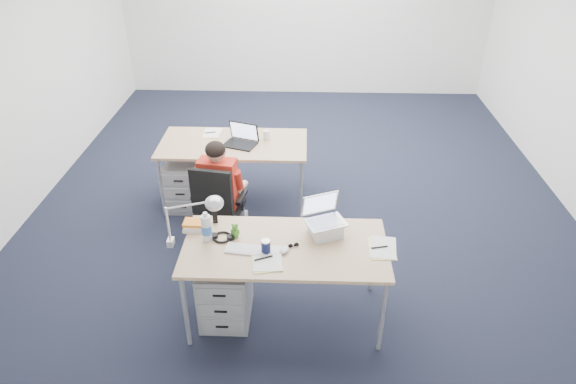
{
  "coord_description": "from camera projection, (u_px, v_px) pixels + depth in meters",
  "views": [
    {
      "loc": [
        0.03,
        -5.13,
        3.16
      ],
      "look_at": [
        -0.11,
        -1.32,
        0.85
      ],
      "focal_mm": 32.0,
      "sensor_mm": 36.0,
      "label": 1
    }
  ],
  "objects": [
    {
      "name": "desk_lamp",
      "position": [
        186.0,
        221.0,
        3.88
      ],
      "size": [
        0.42,
        0.17,
        0.47
      ],
      "primitive_type": null,
      "rotation": [
        0.0,
        0.0,
        -0.03
      ],
      "color": "silver",
      "rests_on": "desk_near"
    },
    {
      "name": "dark_laptop",
      "position": [
        239.0,
        135.0,
        5.46
      ],
      "size": [
        0.42,
        0.41,
        0.24
      ],
      "primitive_type": null,
      "rotation": [
        0.0,
        0.0,
        -0.34
      ],
      "color": "black",
      "rests_on": "desk_far"
    },
    {
      "name": "book_stack",
      "position": [
        194.0,
        225.0,
        4.17
      ],
      "size": [
        0.19,
        0.15,
        0.08
      ],
      "primitive_type": "cube",
      "rotation": [
        0.0,
        0.0,
        0.16
      ],
      "color": "silver",
      "rests_on": "desk_near"
    },
    {
      "name": "can_koozie",
      "position": [
        266.0,
        247.0,
        3.9
      ],
      "size": [
        0.09,
        0.09,
        0.12
      ],
      "primitive_type": "cylinder",
      "rotation": [
        0.0,
        0.0,
        -0.28
      ],
      "color": "#141A40",
      "rests_on": "desk_near"
    },
    {
      "name": "desk_far",
      "position": [
        233.0,
        146.0,
        5.61
      ],
      "size": [
        1.6,
        0.8,
        0.73
      ],
      "color": "tan",
      "rests_on": "ground"
    },
    {
      "name": "computer_mouse",
      "position": [
        284.0,
        250.0,
        3.93
      ],
      "size": [
        0.09,
        0.12,
        0.04
      ],
      "primitive_type": "ellipsoid",
      "rotation": [
        0.0,
        0.0,
        -0.32
      ],
      "color": "white",
      "rests_on": "desk_near"
    },
    {
      "name": "drawer_pedestal_far",
      "position": [
        185.0,
        183.0,
        5.74
      ],
      "size": [
        0.4,
        0.5,
        0.55
      ],
      "primitive_type": "cube",
      "color": "#A1A3A6",
      "rests_on": "ground"
    },
    {
      "name": "sunglasses",
      "position": [
        293.0,
        246.0,
        3.99
      ],
      "size": [
        0.1,
        0.07,
        0.02
      ],
      "primitive_type": null,
      "rotation": [
        0.0,
        0.0,
        0.35
      ],
      "color": "black",
      "rests_on": "desk_near"
    },
    {
      "name": "wireless_keyboard",
      "position": [
        246.0,
        250.0,
        3.95
      ],
      "size": [
        0.33,
        0.17,
        0.02
      ],
      "primitive_type": "cube",
      "rotation": [
        0.0,
        0.0,
        -0.14
      ],
      "color": "white",
      "rests_on": "desk_near"
    },
    {
      "name": "silver_laptop",
      "position": [
        326.0,
        218.0,
        4.04
      ],
      "size": [
        0.37,
        0.34,
        0.32
      ],
      "primitive_type": null,
      "rotation": [
        0.0,
        0.0,
        0.4
      ],
      "color": "silver",
      "rests_on": "desk_near"
    },
    {
      "name": "seated_person",
      "position": [
        223.0,
        189.0,
        5.05
      ],
      "size": [
        0.39,
        0.65,
        1.14
      ],
      "rotation": [
        0.0,
        0.0,
        -0.15
      ],
      "color": "red",
      "rests_on": "ground"
    },
    {
      "name": "bear_figurine",
      "position": [
        235.0,
        231.0,
        4.06
      ],
      "size": [
        0.08,
        0.06,
        0.13
      ],
      "primitive_type": null,
      "rotation": [
        0.0,
        0.0,
        0.12
      ],
      "color": "#29741E",
      "rests_on": "desk_near"
    },
    {
      "name": "cordless_phone",
      "position": [
        215.0,
        215.0,
        4.23
      ],
      "size": [
        0.05,
        0.03,
        0.15
      ],
      "primitive_type": "cube",
      "rotation": [
        0.0,
        0.0,
        0.24
      ],
      "color": "black",
      "rests_on": "desk_near"
    },
    {
      "name": "papers_right",
      "position": [
        382.0,
        248.0,
        3.96
      ],
      "size": [
        0.22,
        0.3,
        0.01
      ],
      "primitive_type": "cube",
      "rotation": [
        0.0,
        0.0,
        -0.08
      ],
      "color": "#FAF791",
      "rests_on": "desk_near"
    },
    {
      "name": "room",
      "position": [
        304.0,
        51.0,
        5.14
      ],
      "size": [
        6.02,
        7.02,
        2.8
      ],
      "color": "silver",
      "rests_on": "ground"
    },
    {
      "name": "drawer_pedestal_near",
      "position": [
        226.0,
        290.0,
        4.24
      ],
      "size": [
        0.4,
        0.5,
        0.55
      ],
      "primitive_type": "cube",
      "color": "#A1A3A6",
      "rests_on": "ground"
    },
    {
      "name": "far_cup",
      "position": [
        267.0,
        135.0,
        5.63
      ],
      "size": [
        0.09,
        0.09,
        0.1
      ],
      "primitive_type": "cylinder",
      "rotation": [
        0.0,
        0.0,
        0.35
      ],
      "color": "white",
      "rests_on": "desk_far"
    },
    {
      "name": "water_bottle",
      "position": [
        206.0,
        226.0,
        4.0
      ],
      "size": [
        0.1,
        0.1,
        0.26
      ],
      "primitive_type": "cylinder",
      "rotation": [
        0.0,
        0.0,
        0.35
      ],
      "color": "silver",
      "rests_on": "desk_near"
    },
    {
      "name": "headphones",
      "position": [
        222.0,
        237.0,
        4.08
      ],
      "size": [
        0.22,
        0.18,
        0.03
      ],
      "primitive_type": null,
      "rotation": [
        0.0,
        0.0,
        -0.11
      ],
      "color": "black",
      "rests_on": "desk_near"
    },
    {
      "name": "far_papers",
      "position": [
        212.0,
        133.0,
        5.78
      ],
      "size": [
        0.19,
        0.26,
        0.01
      ],
      "primitive_type": "cube",
      "rotation": [
        0.0,
        0.0,
        -0.02
      ],
      "color": "white",
      "rests_on": "desk_far"
    },
    {
      "name": "office_chair",
      "position": [
        221.0,
        223.0,
        5.06
      ],
      "size": [
        0.7,
        0.7,
        0.96
      ],
      "rotation": [
        0.0,
        0.0,
        -0.17
      ],
      "color": "black",
      "rests_on": "ground"
    },
    {
      "name": "desk_near",
      "position": [
        285.0,
        251.0,
        4.02
      ],
      "size": [
        1.6,
        0.8,
        0.73
      ],
      "color": "tan",
      "rests_on": "ground"
    },
    {
      "name": "papers_left",
      "position": [
        266.0,
        259.0,
        3.85
      ],
      "size": [
        0.25,
        0.33,
        0.01
      ],
      "primitive_type": "cube",
      "rotation": [
        0.0,
        0.0,
        0.12
      ],
      "color": "#FAF791",
      "rests_on": "desk_near"
    },
    {
      "name": "floor",
      "position": [
        301.0,
        196.0,
        6.02
      ],
      "size": [
        7.0,
        7.0,
        0.0
      ],
      "primitive_type": "plane",
      "color": "black",
      "rests_on": "ground"
    }
  ]
}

